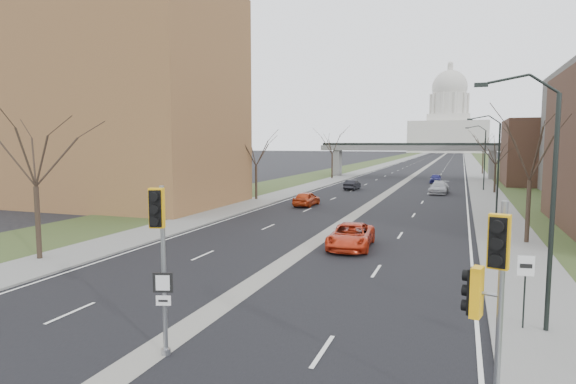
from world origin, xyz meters
The scene contains 28 objects.
ground centered at (0.00, 0.00, 0.00)m, with size 700.00×700.00×0.00m, color black.
road_surface centered at (0.00, 150.00, 0.01)m, with size 20.00×600.00×0.01m, color black.
median_strip centered at (0.00, 150.00, 0.00)m, with size 1.20×600.00×0.02m, color gray.
sidewalk_right centered at (12.00, 150.00, 0.06)m, with size 4.00×600.00×0.12m, color gray.
sidewalk_left centered at (-12.00, 150.00, 0.06)m, with size 4.00×600.00×0.12m, color gray.
grass_verge_right centered at (18.00, 150.00, 0.05)m, with size 8.00×600.00×0.10m, color #33451F.
grass_verge_left centered at (-18.00, 150.00, 0.05)m, with size 8.00×600.00×0.10m, color #33451F.
apartment_building centered at (-26.00, 30.00, 11.00)m, with size 25.00×16.00×22.00m, color olive.
commercial_block_far centered at (22.00, 70.00, 5.00)m, with size 14.00×14.00×10.00m, color #4A2F22.
pedestrian_bridge centered at (0.00, 80.00, 4.84)m, with size 34.00×3.00×6.45m.
capitol centered at (0.00, 320.00, 18.60)m, with size 48.00×42.00×55.75m.
streetlight_near centered at (10.99, 6.00, 6.95)m, with size 2.61×0.20×8.70m.
streetlight_mid centered at (10.99, 32.00, 6.95)m, with size 2.61×0.20×8.70m.
streetlight_far centered at (10.99, 58.00, 6.95)m, with size 2.61×0.20×8.70m.
tree_left_a centered at (-13.00, 8.00, 6.64)m, with size 7.20×7.20×9.40m.
tree_left_b centered at (-13.00, 38.00, 6.23)m, with size 6.75×6.75×8.81m.
tree_left_c centered at (-13.00, 72.00, 7.04)m, with size 7.65×7.65×9.99m.
tree_right_a centered at (13.00, 22.00, 6.64)m, with size 7.20×7.20×9.40m.
tree_right_b centered at (13.00, 55.00, 5.82)m, with size 6.30×6.30×8.22m.
tree_right_c centered at (13.00, 95.00, 7.04)m, with size 7.65×7.65×9.99m.
signal_pole_median centered at (0.60, -0.13, 3.65)m, with size 0.71×0.88×5.24m.
signal_pole_right centered at (9.56, -0.76, 3.44)m, with size 0.88×1.12×5.26m.
speed_limit_sign centered at (11.07, 5.95, 1.87)m, with size 0.55×0.10×2.55m.
car_left_near centered at (-6.04, 35.03, 0.75)m, with size 1.77×4.41×1.50m, color #C83F16.
car_left_far centered at (-5.28, 53.56, 0.68)m, with size 1.44×4.14×1.36m, color black.
car_right_near centered at (2.59, 16.98, 0.75)m, with size 2.50×5.43×1.51m, color red.
car_right_mid centered at (6.31, 51.99, 0.78)m, with size 2.18×5.37×1.56m, color #9D9FA5.
car_right_far centered at (5.05, 69.02, 0.74)m, with size 1.74×4.33×1.48m, color navy.
Camera 1 is at (8.88, -11.94, 6.52)m, focal length 30.00 mm.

